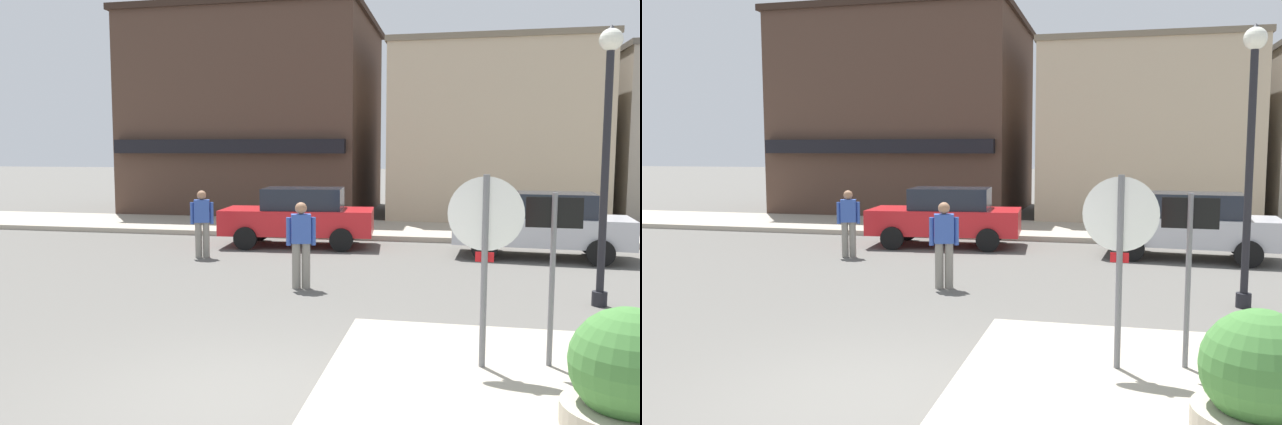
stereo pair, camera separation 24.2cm
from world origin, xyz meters
TOP-DOWN VIEW (x-y plane):
  - ground_plane at (0.00, 0.00)m, footprint 160.00×160.00m
  - sidewalk_corner at (3.95, 0.41)m, footprint 6.40×4.80m
  - kerb_far at (0.00, 13.54)m, footprint 80.00×4.00m
  - stop_sign at (2.45, 1.14)m, footprint 0.82×0.08m
  - one_way_sign at (3.19, 1.33)m, footprint 0.60×0.07m
  - planter at (3.61, -0.23)m, footprint 1.10×1.10m
  - lamp_post at (4.48, 4.97)m, footprint 0.36×0.36m
  - parked_car_nearest at (-1.96, 10.21)m, footprint 4.14×2.16m
  - parked_car_second at (4.15, 9.67)m, footprint 4.13×2.14m
  - pedestrian_crossing_near at (-0.66, 5.21)m, footprint 0.55×0.32m
  - pedestrian_crossing_far at (-3.78, 7.95)m, footprint 0.55×0.33m
  - building_corner_shop at (-5.97, 19.68)m, footprint 9.40×8.80m
  - building_storefront_left_near at (3.39, 18.80)m, footprint 7.35×7.24m

SIDE VIEW (x-z plane):
  - ground_plane at x=0.00m, z-range 0.00..0.00m
  - sidewalk_corner at x=3.95m, z-range 0.00..0.15m
  - kerb_far at x=0.00m, z-range 0.00..0.15m
  - planter at x=3.61m, z-range -0.05..1.17m
  - parked_car_nearest at x=-1.96m, z-range 0.03..1.59m
  - parked_car_second at x=4.15m, z-range 0.03..1.59m
  - pedestrian_crossing_near at x=-0.66m, z-range 0.06..1.67m
  - pedestrian_crossing_far at x=-3.78m, z-range 0.06..1.67m
  - one_way_sign at x=3.19m, z-range 0.28..2.38m
  - stop_sign at x=2.45m, z-range 0.37..2.67m
  - lamp_post at x=4.48m, z-range 0.69..5.23m
  - building_storefront_left_near at x=3.39m, z-range 0.00..6.37m
  - building_corner_shop at x=-5.97m, z-range 0.00..7.96m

